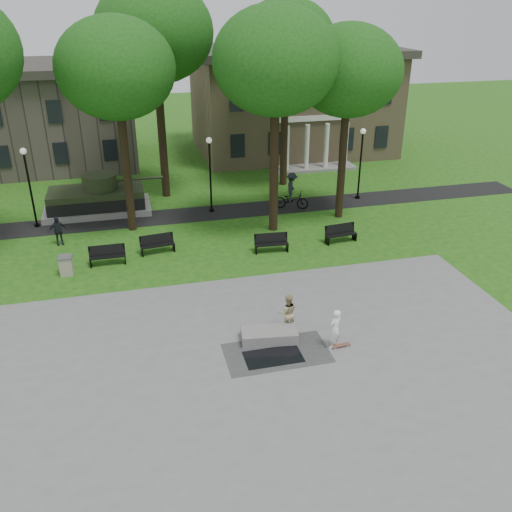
{
  "coord_description": "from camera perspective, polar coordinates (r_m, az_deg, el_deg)",
  "views": [
    {
      "loc": [
        -4.6,
        -19.73,
        12.33
      ],
      "look_at": [
        0.93,
        2.37,
        1.4
      ],
      "focal_mm": 38.0,
      "sensor_mm": 36.0,
      "label": 1
    }
  ],
  "objects": [
    {
      "name": "ground",
      "position": [
        23.72,
        -0.79,
        -5.7
      ],
      "size": [
        120.0,
        120.0,
        0.0
      ],
      "primitive_type": "plane",
      "color": "#185413",
      "rests_on": "ground"
    },
    {
      "name": "plaza",
      "position": [
        19.75,
        2.64,
        -13.01
      ],
      "size": [
        22.0,
        16.0,
        0.02
      ],
      "primitive_type": "cube",
      "color": "gray",
      "rests_on": "ground"
    },
    {
      "name": "footpath",
      "position": [
        34.35,
        -5.43,
        4.49
      ],
      "size": [
        44.0,
        2.6,
        0.01
      ],
      "primitive_type": "cube",
      "color": "black",
      "rests_on": "ground"
    },
    {
      "name": "building_right",
      "position": [
        48.66,
        3.76,
        16.13
      ],
      "size": [
        17.0,
        12.0,
        8.6
      ],
      "color": "#9E8460",
      "rests_on": "ground"
    },
    {
      "name": "building_left",
      "position": [
        47.48,
        -22.15,
        13.22
      ],
      "size": [
        15.0,
        10.0,
        7.2
      ],
      "primitive_type": "cube",
      "color": "#4C443D",
      "rests_on": "ground"
    },
    {
      "name": "tree_1",
      "position": [
        30.42,
        -14.54,
        18.5
      ],
      "size": [
        6.2,
        6.2,
        11.63
      ],
      "color": "black",
      "rests_on": "ground"
    },
    {
      "name": "tree_2",
      "position": [
        29.52,
        2.08,
        19.75
      ],
      "size": [
        6.6,
        6.6,
        12.16
      ],
      "color": "black",
      "rests_on": "ground"
    },
    {
      "name": "tree_3",
      "position": [
        32.05,
        9.72,
        18.6
      ],
      "size": [
        6.0,
        6.0,
        11.19
      ],
      "color": "black",
      "rests_on": "ground"
    },
    {
      "name": "tree_4",
      "position": [
        35.88,
        -10.66,
        22.14
      ],
      "size": [
        7.2,
        7.2,
        13.5
      ],
      "color": "black",
      "rests_on": "ground"
    },
    {
      "name": "tree_5",
      "position": [
        37.98,
        3.21,
        21.58
      ],
      "size": [
        6.4,
        6.4,
        12.44
      ],
      "color": "black",
      "rests_on": "ground"
    },
    {
      "name": "lamp_left",
      "position": [
        33.85,
        -22.8,
        7.25
      ],
      "size": [
        0.36,
        0.36,
        4.73
      ],
      "color": "black",
      "rests_on": "ground"
    },
    {
      "name": "lamp_mid",
      "position": [
        33.81,
        -4.86,
        9.15
      ],
      "size": [
        0.36,
        0.36,
        4.73
      ],
      "color": "black",
      "rests_on": "ground"
    },
    {
      "name": "lamp_right",
      "position": [
        36.67,
        10.98,
        10.09
      ],
      "size": [
        0.36,
        0.36,
        4.73
      ],
      "color": "black",
      "rests_on": "ground"
    },
    {
      "name": "tank_monument",
      "position": [
        35.68,
        -16.34,
        5.82
      ],
      "size": [
        7.45,
        3.4,
        2.4
      ],
      "color": "gray",
      "rests_on": "ground"
    },
    {
      "name": "puddle",
      "position": [
        20.86,
        1.83,
        -10.56
      ],
      "size": [
        2.2,
        1.2,
        0.0
      ],
      "primitive_type": "cube",
      "color": "black",
      "rests_on": "plaza"
    },
    {
      "name": "concrete_block",
      "position": [
        21.64,
        1.4,
        -8.33
      ],
      "size": [
        2.32,
        1.29,
        0.45
      ],
      "primitive_type": "cube",
      "rotation": [
        0.0,
        0.0,
        -0.14
      ],
      "color": "gray",
      "rests_on": "plaza"
    },
    {
      "name": "skateboard",
      "position": [
        21.62,
        8.88,
        -9.33
      ],
      "size": [
        0.79,
        0.26,
        0.07
      ],
      "primitive_type": "cube",
      "rotation": [
        0.0,
        0.0,
        0.07
      ],
      "color": "brown",
      "rests_on": "plaza"
    },
    {
      "name": "skateboarder",
      "position": [
        21.14,
        8.3,
        -7.59
      ],
      "size": [
        0.72,
        0.63,
        1.65
      ],
      "primitive_type": "imported",
      "rotation": [
        0.0,
        0.0,
        3.62
      ],
      "color": "white",
      "rests_on": "plaza"
    },
    {
      "name": "friend_watching",
      "position": [
        21.99,
        3.35,
        -5.96
      ],
      "size": [
        0.86,
        0.71,
        1.62
      ],
      "primitive_type": "imported",
      "rotation": [
        0.0,
        0.0,
        3.01
      ],
      "color": "tan",
      "rests_on": "plaza"
    },
    {
      "name": "pedestrian_walker",
      "position": [
        31.46,
        -20.13,
        2.52
      ],
      "size": [
        1.02,
        0.6,
        1.63
      ],
      "primitive_type": "imported",
      "rotation": [
        0.0,
        0.0,
        0.23
      ],
      "color": "black",
      "rests_on": "ground"
    },
    {
      "name": "cyclist",
      "position": [
        34.8,
        3.76,
        6.51
      ],
      "size": [
        2.31,
        1.53,
        2.36
      ],
      "rotation": [
        0.0,
        0.0,
        1.18
      ],
      "color": "black",
      "rests_on": "ground"
    },
    {
      "name": "park_bench_0",
      "position": [
        28.46,
        -15.38,
        0.14
      ],
      "size": [
        1.8,
        0.52,
        1.0
      ],
      "rotation": [
        0.0,
        0.0,
        0.0
      ],
      "color": "black",
      "rests_on": "ground"
    },
    {
      "name": "park_bench_1",
      "position": [
        29.18,
        -10.34,
        1.32
      ],
      "size": [
        1.84,
        0.75,
        1.0
      ],
      "rotation": [
        0.0,
        0.0,
        0.13
      ],
      "color": "black",
      "rests_on": "ground"
    },
    {
      "name": "park_bench_2",
      "position": [
        28.84,
        1.6,
        1.45
      ],
      "size": [
        1.83,
        0.64,
        1.0
      ],
      "rotation": [
        0.0,
        0.0,
        -0.07
      ],
      "color": "black",
      "rests_on": "ground"
    },
    {
      "name": "park_bench_3",
      "position": [
        30.37,
        8.9,
        2.43
      ],
      "size": [
        1.84,
        0.71,
        1.0
      ],
      "rotation": [
        0.0,
        0.0,
        0.11
      ],
      "color": "black",
      "rests_on": "ground"
    },
    {
      "name": "trash_bin",
      "position": [
        28.04,
        -19.35,
        -0.92
      ],
      "size": [
        0.68,
        0.68,
        0.96
      ],
      "rotation": [
        0.0,
        0.0,
        -0.03
      ],
      "color": "#A89B8B",
      "rests_on": "ground"
    }
  ]
}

